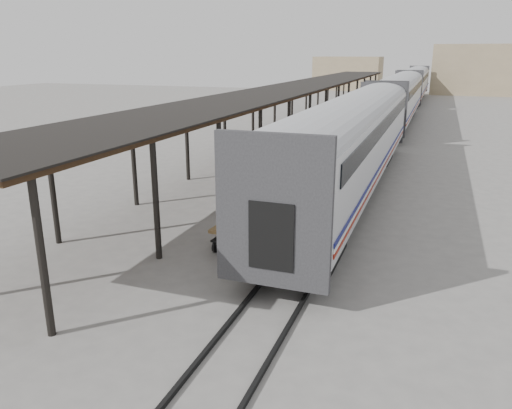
{
  "coord_description": "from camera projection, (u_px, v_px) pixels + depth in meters",
  "views": [
    {
      "loc": [
        6.88,
        -15.26,
        6.47
      ],
      "look_at": [
        1.49,
        -0.43,
        1.7
      ],
      "focal_mm": 35.0,
      "sensor_mm": 36.0,
      "label": 1
    }
  ],
  "objects": [
    {
      "name": "baggage_cart",
      "position": [
        240.0,
        228.0,
        17.45
      ],
      "size": [
        1.4,
        2.48,
        0.86
      ],
      "rotation": [
        0.0,
        0.0,
        -0.07
      ],
      "color": "brown",
      "rests_on": "ground"
    },
    {
      "name": "train",
      "position": [
        399.0,
        96.0,
        46.42
      ],
      "size": [
        3.45,
        76.01,
        4.01
      ],
      "color": "silver",
      "rests_on": "ground"
    },
    {
      "name": "building_left",
      "position": [
        348.0,
        73.0,
        94.01
      ],
      "size": [
        12.0,
        8.0,
        6.0
      ],
      "primitive_type": "cube",
      "color": "tan",
      "rests_on": "ground"
    },
    {
      "name": "canopy",
      "position": [
        304.0,
        87.0,
        39.39
      ],
      "size": [
        4.9,
        64.3,
        4.15
      ],
      "color": "#422B19",
      "rests_on": "ground"
    },
    {
      "name": "ground",
      "position": [
        221.0,
        243.0,
        17.85
      ],
      "size": [
        160.0,
        160.0,
        0.0
      ],
      "primitive_type": "plane",
      "color": "slate",
      "rests_on": "ground"
    },
    {
      "name": "porter",
      "position": [
        240.0,
        203.0,
        16.46
      ],
      "size": [
        0.51,
        0.71,
        1.81
      ],
      "primitive_type": "imported",
      "rotation": [
        0.0,
        0.0,
        1.44
      ],
      "color": "navy",
      "rests_on": "baggage_cart"
    },
    {
      "name": "luggage_tug",
      "position": [
        298.0,
        141.0,
        34.83
      ],
      "size": [
        1.13,
        1.69,
        1.42
      ],
      "rotation": [
        0.0,
        0.0,
        -0.1
      ],
      "color": "maroon",
      "rests_on": "ground"
    },
    {
      "name": "pedestrian",
      "position": [
        281.0,
        154.0,
        28.81
      ],
      "size": [
        1.09,
        0.48,
        1.83
      ],
      "primitive_type": "imported",
      "rotation": [
        0.0,
        0.0,
        3.17
      ],
      "color": "black",
      "rests_on": "ground"
    },
    {
      "name": "building_far",
      "position": [
        489.0,
        70.0,
        82.27
      ],
      "size": [
        18.0,
        10.0,
        8.0
      ],
      "primitive_type": "cube",
      "color": "tan",
      "rests_on": "ground"
    },
    {
      "name": "suitcase_stack",
      "position": [
        241.0,
        213.0,
        17.68
      ],
      "size": [
        1.28,
        1.15,
        0.58
      ],
      "rotation": [
        0.0,
        0.0,
        -0.07
      ],
      "color": "#38383B",
      "rests_on": "baggage_cart"
    },
    {
      "name": "rails",
      "position": [
        397.0,
        124.0,
        47.37
      ],
      "size": [
        1.54,
        150.0,
        0.12
      ],
      "color": "black",
      "rests_on": "ground"
    }
  ]
}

